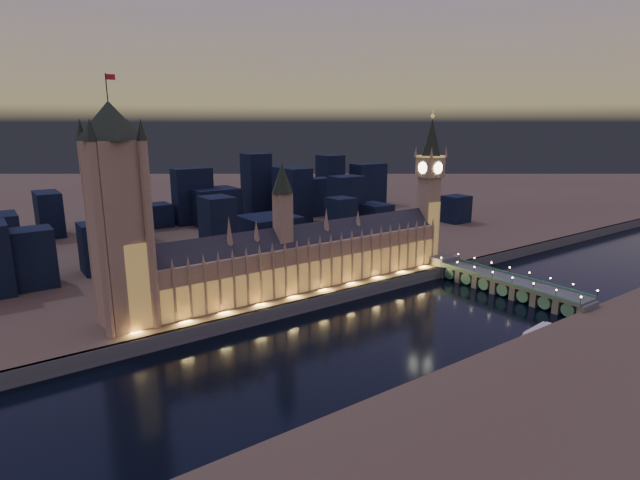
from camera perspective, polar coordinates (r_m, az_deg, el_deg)
ground_plane at (r=275.15m, az=5.86°, el=-10.04°), size 2000.00×2000.00×0.00m
north_bank at (r=736.21m, az=-21.78°, el=4.18°), size 2000.00×960.00×8.00m
embankment_wall at (r=303.39m, az=0.76°, el=-6.89°), size 2000.00×2.50×8.00m
palace_of_westminster at (r=313.84m, az=-1.17°, el=-1.91°), size 202.00×21.25×78.00m
victoria_tower at (r=260.71m, az=-22.10°, el=3.52°), size 31.68×31.68×122.50m
elizabeth_tower at (r=374.93m, az=12.43°, el=6.96°), size 18.00×18.00×109.85m
westminster_bridge at (r=348.85m, az=19.99°, el=-4.65°), size 19.22×113.00×15.90m
river_boat at (r=287.21m, az=23.68°, el=-9.79°), size 42.81×14.22×4.50m
city_backdrop at (r=486.95m, az=-10.44°, el=3.93°), size 460.23×215.63×89.29m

